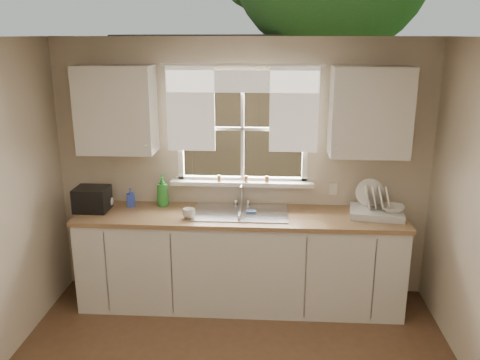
# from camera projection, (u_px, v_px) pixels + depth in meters

# --- Properties ---
(room_walls) EXTENTS (3.62, 4.02, 2.50)m
(room_walls) POSITION_uv_depth(u_px,v_px,m) (221.00, 264.00, 2.94)
(room_walls) COLOR beige
(room_walls) RESTS_ON ground
(ceiling) EXTENTS (3.60, 4.00, 0.02)m
(ceiling) POSITION_uv_depth(u_px,v_px,m) (220.00, 38.00, 2.65)
(ceiling) COLOR silver
(ceiling) RESTS_ON room_walls
(window) EXTENTS (1.38, 0.16, 1.06)m
(window) POSITION_uv_depth(u_px,v_px,m) (242.00, 146.00, 4.85)
(window) COLOR white
(window) RESTS_ON room_walls
(curtains) EXTENTS (1.50, 0.03, 0.81)m
(curtains) POSITION_uv_depth(u_px,v_px,m) (242.00, 100.00, 4.68)
(curtains) COLOR white
(curtains) RESTS_ON room_walls
(base_cabinets) EXTENTS (3.00, 0.62, 0.87)m
(base_cabinets) POSITION_uv_depth(u_px,v_px,m) (240.00, 261.00, 4.83)
(base_cabinets) COLOR silver
(base_cabinets) RESTS_ON ground
(countertop) EXTENTS (3.04, 0.65, 0.04)m
(countertop) POSITION_uv_depth(u_px,v_px,m) (240.00, 216.00, 4.71)
(countertop) COLOR #906D48
(countertop) RESTS_ON base_cabinets
(upper_cabinet_left) EXTENTS (0.70, 0.33, 0.80)m
(upper_cabinet_left) POSITION_uv_depth(u_px,v_px,m) (116.00, 110.00, 4.65)
(upper_cabinet_left) COLOR silver
(upper_cabinet_left) RESTS_ON room_walls
(upper_cabinet_right) EXTENTS (0.70, 0.33, 0.80)m
(upper_cabinet_right) POSITION_uv_depth(u_px,v_px,m) (370.00, 112.00, 4.51)
(upper_cabinet_right) COLOR silver
(upper_cabinet_right) RESTS_ON room_walls
(wall_outlet) EXTENTS (0.08, 0.01, 0.12)m
(wall_outlet) POSITION_uv_depth(u_px,v_px,m) (333.00, 189.00, 4.89)
(wall_outlet) COLOR beige
(wall_outlet) RESTS_ON room_walls
(sill_jars) EXTENTS (0.50, 0.04, 0.06)m
(sill_jars) POSITION_uv_depth(u_px,v_px,m) (244.00, 179.00, 4.87)
(sill_jars) COLOR brown
(sill_jars) RESTS_ON window
(sink) EXTENTS (0.88, 0.52, 0.40)m
(sink) POSITION_uv_depth(u_px,v_px,m) (240.00, 220.00, 4.75)
(sink) COLOR #B7B7BC
(sink) RESTS_ON countertop
(dish_rack) EXTENTS (0.52, 0.42, 0.31)m
(dish_rack) POSITION_uv_depth(u_px,v_px,m) (376.00, 208.00, 4.65)
(dish_rack) COLOR silver
(dish_rack) RESTS_ON countertop
(bowl) EXTENTS (0.25, 0.25, 0.05)m
(bowl) POSITION_uv_depth(u_px,v_px,m) (392.00, 208.00, 4.59)
(bowl) COLOR white
(bowl) RESTS_ON dish_rack
(soap_bottle_a) EXTENTS (0.12, 0.12, 0.31)m
(soap_bottle_a) POSITION_uv_depth(u_px,v_px,m) (163.00, 191.00, 4.89)
(soap_bottle_a) COLOR green
(soap_bottle_a) RESTS_ON countertop
(soap_bottle_b) EXTENTS (0.10, 0.10, 0.18)m
(soap_bottle_b) POSITION_uv_depth(u_px,v_px,m) (131.00, 197.00, 4.91)
(soap_bottle_b) COLOR blue
(soap_bottle_b) RESTS_ON countertop
(soap_bottle_c) EXTENTS (0.16, 0.16, 0.17)m
(soap_bottle_c) POSITION_uv_depth(u_px,v_px,m) (106.00, 198.00, 4.88)
(soap_bottle_c) COLOR beige
(soap_bottle_c) RESTS_ON countertop
(saucer) EXTENTS (0.16, 0.16, 0.01)m
(saucer) POSITION_uv_depth(u_px,v_px,m) (92.00, 211.00, 4.78)
(saucer) COLOR silver
(saucer) RESTS_ON countertop
(cup) EXTENTS (0.14, 0.14, 0.09)m
(cup) POSITION_uv_depth(u_px,v_px,m) (189.00, 213.00, 4.60)
(cup) COLOR beige
(cup) RESTS_ON countertop
(black_appliance) EXTENTS (0.31, 0.27, 0.22)m
(black_appliance) POSITION_uv_depth(u_px,v_px,m) (92.00, 199.00, 4.78)
(black_appliance) COLOR black
(black_appliance) RESTS_ON countertop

